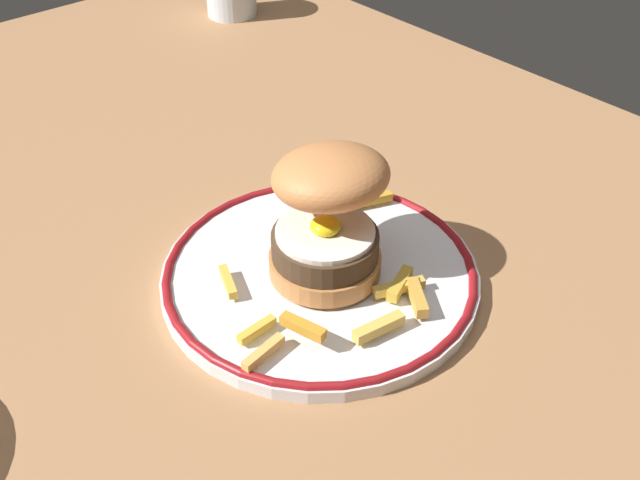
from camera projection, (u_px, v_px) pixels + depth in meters
The scene contains 4 objects.
ground_plane at pixel (312, 292), 68.94cm from camera, with size 149.50×97.18×4.00cm, color #9F7048.
dinner_plate at pixel (320, 274), 66.55cm from camera, with size 27.84×27.84×1.60cm.
burger at pixel (328, 211), 63.11cm from camera, with size 11.78×11.86×11.49cm.
fries_pile at pixel (349, 285), 63.42cm from camera, with size 17.40×24.52×1.79cm.
Camera 1 is at (39.13, -33.43, 44.12)cm, focal length 42.57 mm.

